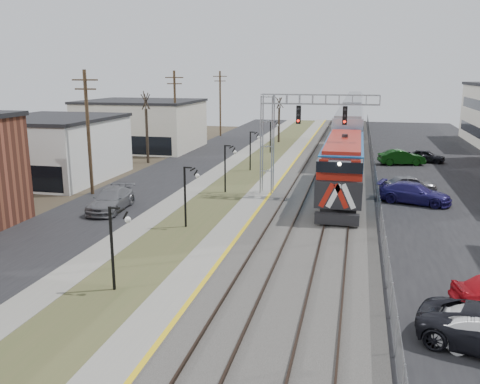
% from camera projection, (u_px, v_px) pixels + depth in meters
% --- Properties ---
extents(street_west, '(7.00, 120.00, 0.04)m').
position_uv_depth(street_west, '(170.00, 173.00, 50.56)').
color(street_west, black).
rests_on(street_west, ground).
extents(sidewalk, '(2.00, 120.00, 0.08)m').
position_uv_depth(sidewalk, '(214.00, 175.00, 49.56)').
color(sidewalk, gray).
rests_on(sidewalk, ground).
extents(grass_median, '(4.00, 120.00, 0.06)m').
position_uv_depth(grass_median, '(244.00, 176.00, 48.90)').
color(grass_median, '#454D29').
rests_on(grass_median, ground).
extents(platform, '(2.00, 120.00, 0.24)m').
position_uv_depth(platform, '(274.00, 177.00, 48.22)').
color(platform, gray).
rests_on(platform, ground).
extents(ballast_bed, '(8.00, 120.00, 0.20)m').
position_uv_depth(ballast_bed, '(328.00, 179.00, 47.12)').
color(ballast_bed, '#595651').
rests_on(ballast_bed, ground).
extents(parking_lot, '(16.00, 120.00, 0.04)m').
position_uv_depth(parking_lot, '(466.00, 187.00, 44.49)').
color(parking_lot, black).
rests_on(parking_lot, ground).
extents(platform_edge, '(0.24, 120.00, 0.01)m').
position_uv_depth(platform_edge, '(284.00, 176.00, 47.99)').
color(platform_edge, gold).
rests_on(platform_edge, platform).
extents(track_near, '(1.58, 120.00, 0.15)m').
position_uv_depth(track_near, '(306.00, 176.00, 47.52)').
color(track_near, '#2D2119').
rests_on(track_near, ballast_bed).
extents(track_far, '(1.58, 120.00, 0.15)m').
position_uv_depth(track_far, '(344.00, 178.00, 46.75)').
color(track_far, '#2D2119').
rests_on(track_far, ballast_bed).
extents(train, '(3.00, 85.85, 5.33)m').
position_uv_depth(train, '(351.00, 121.00, 73.84)').
color(train, '#13579E').
rests_on(train, ground).
extents(signal_gantry, '(9.00, 1.07, 8.15)m').
position_uv_depth(signal_gantry, '(289.00, 127.00, 39.83)').
color(signal_gantry, gray).
rests_on(signal_gantry, ground).
extents(lampposts, '(0.14, 62.14, 4.00)m').
position_uv_depth(lampposts, '(187.00, 196.00, 32.60)').
color(lampposts, black).
rests_on(lampposts, ground).
extents(utility_poles, '(0.28, 80.28, 10.00)m').
position_uv_depth(utility_poles, '(88.00, 134.00, 40.60)').
color(utility_poles, '#4C3823').
rests_on(utility_poles, ground).
extents(fence, '(0.04, 120.00, 1.60)m').
position_uv_depth(fence, '(375.00, 174.00, 46.03)').
color(fence, gray).
rests_on(fence, ground).
extents(buildings_west, '(14.00, 67.00, 7.00)m').
position_uv_depth(buildings_west, '(14.00, 157.00, 41.74)').
color(buildings_west, beige).
rests_on(buildings_west, ground).
extents(bare_trees, '(12.30, 42.30, 5.95)m').
position_uv_depth(bare_trees, '(172.00, 141.00, 53.91)').
color(bare_trees, '#382D23').
rests_on(bare_trees, ground).
extents(car_lot_d, '(5.79, 3.64, 1.56)m').
position_uv_depth(car_lot_d, '(414.00, 194.00, 38.58)').
color(car_lot_d, navy).
rests_on(car_lot_d, ground).
extents(car_lot_e, '(4.66, 2.92, 1.48)m').
position_uv_depth(car_lot_e, '(410.00, 184.00, 41.95)').
color(car_lot_e, slate).
rests_on(car_lot_e, ground).
extents(car_lot_f, '(5.10, 2.67, 1.60)m').
position_uv_depth(car_lot_f, '(401.00, 158.00, 54.75)').
color(car_lot_f, '#0B3A0C').
rests_on(car_lot_f, ground).
extents(car_street_b, '(2.63, 5.50, 1.55)m').
position_uv_depth(car_street_b, '(111.00, 200.00, 36.60)').
color(car_street_b, slate).
rests_on(car_street_b, ground).
extents(car_lot_g, '(4.41, 2.60, 1.41)m').
position_uv_depth(car_lot_g, '(425.00, 156.00, 56.28)').
color(car_lot_g, black).
rests_on(car_lot_g, ground).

